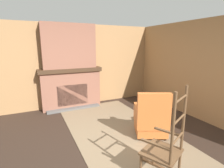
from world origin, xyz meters
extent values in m
plane|color=#2D2119|center=(0.00, 0.00, 0.00)|extent=(14.00, 14.00, 0.00)
cube|color=#9E7247|center=(-2.74, 0.00, 1.23)|extent=(0.06, 6.02, 2.46)
cube|color=#9E7247|center=(0.00, 2.74, 1.23)|extent=(6.02, 0.06, 2.46)
cube|color=brown|center=(-2.55, 0.00, 0.54)|extent=(0.33, 1.70, 1.08)
cube|color=black|center=(-2.42, 0.00, 0.42)|extent=(0.08, 0.88, 0.61)
cube|color=#565451|center=(-2.30, 0.00, 0.03)|extent=(0.16, 1.53, 0.06)
cube|color=#3D2819|center=(-2.55, 0.00, 1.14)|extent=(0.43, 1.80, 0.11)
cube|color=brown|center=(-2.55, 0.00, 1.82)|extent=(0.29, 1.49, 1.25)
cube|color=#7A664C|center=(-0.65, 0.56, 0.01)|extent=(3.64, 1.93, 0.01)
cube|color=#C6662D|center=(-0.17, 1.09, 0.18)|extent=(0.79, 0.80, 0.24)
cube|color=#C6662D|center=(-0.17, 1.09, 0.33)|extent=(0.83, 0.84, 0.18)
cube|color=#C6662D|center=(0.06, 0.98, 0.70)|extent=(0.39, 0.62, 0.55)
cube|color=#C6662D|center=(-0.30, 0.86, 0.52)|extent=(0.54, 0.33, 0.20)
cube|color=#C6662D|center=(-0.07, 1.35, 0.52)|extent=(0.54, 0.33, 0.20)
cylinder|color=#332319|center=(-0.50, 0.97, 0.03)|extent=(0.07, 0.07, 0.06)
cylinder|color=#332319|center=(-0.28, 1.43, 0.03)|extent=(0.07, 0.07, 0.06)
cylinder|color=#332319|center=(-0.06, 0.76, 0.03)|extent=(0.07, 0.07, 0.06)
cylinder|color=#332319|center=(0.17, 1.21, 0.03)|extent=(0.07, 0.07, 0.06)
cylinder|color=brown|center=(0.83, 0.17, 0.23)|extent=(0.05, 0.05, 0.38)
cylinder|color=brown|center=(0.65, 0.53, 0.23)|extent=(0.05, 0.05, 0.38)
cylinder|color=brown|center=(1.00, 0.71, 0.23)|extent=(0.05, 0.05, 0.38)
cube|color=brown|center=(0.91, 0.44, 0.43)|extent=(0.62, 0.63, 0.02)
cylinder|color=brown|center=(1.18, 0.34, 0.89)|extent=(0.05, 0.05, 0.93)
cylinder|color=brown|center=(1.00, 0.71, 0.89)|extent=(0.05, 0.05, 0.93)
cylinder|color=brown|center=(1.09, 0.52, 0.70)|extent=(0.20, 0.37, 0.03)
cylinder|color=brown|center=(1.09, 0.52, 0.96)|extent=(0.20, 0.37, 0.03)
cylinder|color=brown|center=(1.09, 0.52, 1.22)|extent=(0.20, 0.37, 0.03)
cube|color=brown|center=(1.01, 0.25, 0.64)|extent=(0.39, 0.22, 0.02)
cube|color=brown|center=(0.82, 0.62, 0.64)|extent=(0.39, 0.22, 0.02)
cylinder|color=brown|center=(-2.00, 2.36, 0.07)|extent=(0.14, 0.41, 0.13)
cylinder|color=brown|center=(-1.87, 2.36, 0.07)|extent=(0.14, 0.41, 0.13)
cylinder|color=brown|center=(-1.73, 2.36, 0.07)|extent=(0.14, 0.41, 0.13)
ellipsoid|color=#B24C42|center=(-2.58, -0.44, 1.24)|extent=(0.11, 0.11, 0.10)
cylinder|color=white|center=(-2.58, -0.44, 1.38)|extent=(0.06, 0.06, 0.18)
cube|color=brown|center=(-2.58, 0.62, 1.26)|extent=(0.14, 0.25, 0.13)
cube|color=silver|center=(-2.51, 0.62, 1.26)|extent=(0.01, 0.04, 0.02)
cylinder|color=#336093|center=(-2.60, -0.09, 1.32)|extent=(0.07, 0.26, 0.26)
camera|label=1|loc=(2.53, -1.08, 1.84)|focal=28.00mm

